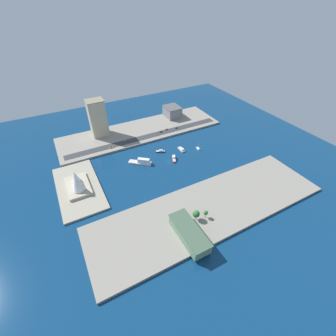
{
  "coord_description": "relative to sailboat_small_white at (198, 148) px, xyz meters",
  "views": [
    {
      "loc": [
        -200.89,
        107.3,
        170.44
      ],
      "look_at": [
        -12.41,
        7.09,
        1.51
      ],
      "focal_mm": 24.41,
      "sensor_mm": 36.0,
      "label": 1
    }
  ],
  "objects": [
    {
      "name": "quay_east",
      "position": [
        79.97,
        49.12,
        0.32
      ],
      "size": [
        70.0,
        240.0,
        2.45
      ],
      "primitive_type": "cube",
      "color": "gray",
      "rests_on": "ground_plane"
    },
    {
      "name": "suv_black",
      "position": [
        60.27,
        25.58,
        2.39
      ],
      "size": [
        1.95,
        4.3,
        1.38
      ],
      "color": "black",
      "rests_on": "road_strip"
    },
    {
      "name": "office_block_beige",
      "position": [
        95.87,
        105.91,
        27.34
      ],
      "size": [
        19.52,
        23.43,
        51.52
      ],
      "color": "#C6B793",
      "rests_on": "quay_east"
    },
    {
      "name": "tugboat_red",
      "position": [
        -5.74,
        40.58,
        0.73
      ],
      "size": [
        14.73,
        8.99,
        4.51
      ],
      "color": "red",
      "rests_on": "ground_plane"
    },
    {
      "name": "hatchback_blue",
      "position": [
        59.91,
        -0.17,
        2.43
      ],
      "size": [
        2.1,
        4.94,
        1.46
      ],
      "color": "black",
      "rests_on": "road_strip"
    },
    {
      "name": "van_white",
      "position": [
        61.59,
        79.25,
        2.51
      ],
      "size": [
        1.96,
        4.83,
        1.66
      ],
      "color": "black",
      "rests_on": "road_strip"
    },
    {
      "name": "ferry_white_commuter",
      "position": [
        5.48,
        79.9,
        1.91
      ],
      "size": [
        22.96,
        26.18,
        7.61
      ],
      "color": "silver",
      "rests_on": "ground_plane"
    },
    {
      "name": "peninsula_point",
      "position": [
        -3.28,
        157.19,
        0.1
      ],
      "size": [
        89.46,
        43.43,
        2.0
      ],
      "primitive_type": "cube",
      "color": "#A89E89",
      "rests_on": "ground_plane"
    },
    {
      "name": "yacht_sleek_gray",
      "position": [
        7.95,
        21.46,
        0.35
      ],
      "size": [
        14.01,
        5.13,
        3.58
      ],
      "color": "#999EA3",
      "rests_on": "ground_plane"
    },
    {
      "name": "quay_west",
      "position": [
        -93.32,
        49.12,
        0.32
      ],
      "size": [
        70.0,
        240.0,
        2.45
      ],
      "primitive_type": "cube",
      "color": "gray",
      "rests_on": "ground_plane"
    },
    {
      "name": "park_tree_cluster",
      "position": [
        -99.8,
        67.96,
        8.38
      ],
      "size": [
        7.73,
        14.36,
        10.35
      ],
      "color": "brown",
      "rests_on": "quay_west"
    },
    {
      "name": "pickup_red",
      "position": [
        62.42,
        15.32,
        2.42
      ],
      "size": [
        2.18,
        4.66,
        1.45
      ],
      "color": "black",
      "rests_on": "road_strip"
    },
    {
      "name": "ground_plane",
      "position": [
        -6.68,
        49.12,
        -0.9
      ],
      "size": [
        440.0,
        440.0,
        0.0
      ],
      "primitive_type": "plane",
      "color": "navy"
    },
    {
      "name": "taxi_yellow_cab",
      "position": [
        53.64,
        103.13,
        2.48
      ],
      "size": [
        1.97,
        4.48,
        1.62
      ],
      "color": "black",
      "rests_on": "road_strip"
    },
    {
      "name": "terminal_long_green",
      "position": [
        -113.02,
        85.84,
        6.95
      ],
      "size": [
        44.43,
        16.66,
        10.74
      ],
      "color": "slate",
      "rests_on": "quay_west"
    },
    {
      "name": "opera_landmark",
      "position": [
        -5.08,
        157.19,
        8.9
      ],
      "size": [
        38.63,
        23.28,
        23.0
      ],
      "color": "#BCAD93",
      "rests_on": "peninsula_point"
    },
    {
      "name": "sailboat_small_white",
      "position": [
        0.0,
        0.0,
        0.0
      ],
      "size": [
        8.33,
        4.19,
        10.86
      ],
      "color": "white",
      "rests_on": "ground_plane"
    },
    {
      "name": "patrol_launch_navy",
      "position": [
        17.54,
        48.26,
        0.3
      ],
      "size": [
        8.33,
        12.44,
        3.37
      ],
      "color": "#1E284C",
      "rests_on": "ground_plane"
    },
    {
      "name": "warehouse_low_gray",
      "position": [
        98.98,
        -14.46,
        9.98
      ],
      "size": [
        27.82,
        23.55,
        16.79
      ],
      "color": "gray",
      "rests_on": "quay_east"
    },
    {
      "name": "road_strip",
      "position": [
        58.28,
        49.12,
        1.62
      ],
      "size": [
        11.82,
        228.0,
        0.15
      ],
      "primitive_type": "cube",
      "color": "#38383D",
      "rests_on": "quay_east"
    },
    {
      "name": "traffic_light_waterfront",
      "position": [
        51.14,
        34.56,
        5.89
      ],
      "size": [
        0.36,
        0.36,
        6.5
      ],
      "color": "black",
      "rests_on": "quay_east"
    }
  ]
}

